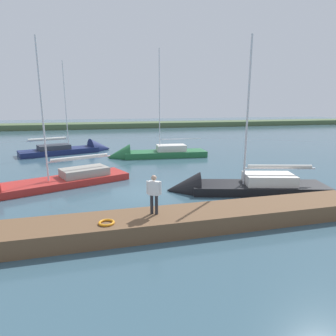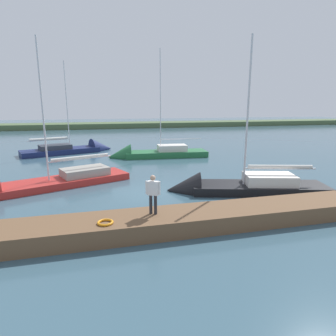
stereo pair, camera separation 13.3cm
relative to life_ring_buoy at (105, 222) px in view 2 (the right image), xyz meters
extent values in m
plane|color=#385666|center=(-2.69, -6.12, -0.83)|extent=(200.00, 200.00, 0.00)
cube|color=#4C603D|center=(-2.69, -60.57, -0.83)|extent=(180.00, 8.00, 2.40)
cube|color=brown|center=(-2.69, -0.44, -0.44)|extent=(19.99, 2.21, 0.78)
torus|color=orange|center=(0.00, 0.00, 0.00)|extent=(0.66, 0.66, 0.10)
cube|color=#236638|center=(-7.08, -18.46, -0.71)|extent=(8.84, 3.27, 0.97)
cone|color=#236638|center=(-2.10, -18.83, -0.71)|extent=(2.57, 2.81, 2.64)
cube|color=silver|center=(-7.71, -18.42, 0.10)|extent=(3.19, 1.97, 0.65)
cylinder|color=silver|center=(-6.47, -18.51, 4.99)|extent=(0.09, 0.09, 10.42)
cylinder|color=silver|center=(-8.71, -18.34, 1.06)|extent=(4.49, 0.40, 0.07)
cube|color=#B22823|center=(2.50, -9.38, -0.73)|extent=(9.19, 5.66, 0.74)
cube|color=gray|center=(1.11, -9.93, -0.08)|extent=(3.66, 2.95, 0.56)
cylinder|color=silver|center=(3.43, -9.01, 4.23)|extent=(0.11, 0.11, 9.18)
cylinder|color=silver|center=(1.32, -9.84, 0.88)|extent=(4.26, 1.75, 0.09)
cylinder|color=silver|center=(1.32, -9.84, 1.00)|extent=(3.88, 1.69, 0.20)
cube|color=black|center=(-9.73, -4.52, -0.75)|extent=(8.76, 4.59, 0.92)
cone|color=black|center=(-5.10, -5.82, -0.75)|extent=(2.72, 2.89, 2.40)
cube|color=silver|center=(-10.35, -4.34, 0.03)|extent=(3.46, 2.66, 0.65)
cylinder|color=silver|center=(-8.81, -4.78, 4.17)|extent=(0.12, 0.12, 8.92)
cylinder|color=silver|center=(-10.94, -4.18, 0.73)|extent=(4.29, 1.29, 0.10)
cylinder|color=silver|center=(-10.94, -4.18, 0.85)|extent=(3.90, 1.29, 0.22)
cube|color=navy|center=(4.22, -23.23, -0.70)|extent=(8.83, 5.35, 0.90)
cone|color=navy|center=(-0.38, -24.85, -0.70)|extent=(3.21, 3.38, 2.72)
cube|color=#333842|center=(4.75, -23.05, 0.00)|extent=(3.83, 3.10, 0.51)
cylinder|color=silver|center=(3.21, -23.59, 4.56)|extent=(0.09, 0.09, 9.64)
cylinder|color=silver|center=(5.30, -22.85, 0.82)|extent=(4.21, 1.54, 0.08)
cylinder|color=silver|center=(5.30, -22.85, 0.94)|extent=(3.86, 1.59, 0.29)
cylinder|color=#28282D|center=(-2.18, -0.52, 0.39)|extent=(0.14, 0.14, 0.87)
cylinder|color=#28282D|center=(-1.99, -0.61, 0.39)|extent=(0.14, 0.14, 0.87)
cube|color=white|center=(-2.09, -0.56, 1.13)|extent=(0.52, 0.40, 0.62)
sphere|color=tan|center=(-2.09, -0.56, 1.59)|extent=(0.24, 0.24, 0.24)
cylinder|color=white|center=(-2.34, -0.44, 1.15)|extent=(0.09, 0.09, 0.59)
cylinder|color=white|center=(-1.83, -0.69, 1.15)|extent=(0.09, 0.09, 0.59)
camera|label=1|loc=(0.30, 11.01, 4.64)|focal=30.44mm
camera|label=2|loc=(0.17, 11.04, 4.64)|focal=30.44mm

